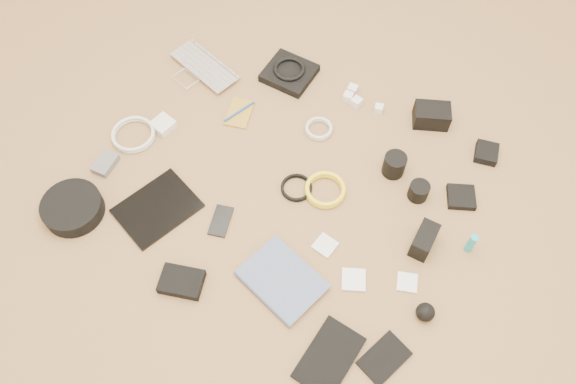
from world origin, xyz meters
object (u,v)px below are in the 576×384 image
at_px(phone, 221,221).
at_px(paperback, 261,300).
at_px(laptop, 196,73).
at_px(tablet, 157,208).
at_px(dslr_camera, 432,115).
at_px(headphone_case, 73,208).

distance_m(phone, paperback, 0.31).
xyz_separation_m(laptop, paperback, (0.64, -0.71, 0.00)).
bearing_deg(laptop, tablet, -52.63).
distance_m(dslr_camera, paperback, 0.91).
relative_size(dslr_camera, headphone_case, 0.64).
relative_size(laptop, dslr_camera, 2.29).
height_order(laptop, tablet, laptop).
bearing_deg(headphone_case, tablet, 27.57).
relative_size(dslr_camera, phone, 1.12).
bearing_deg(paperback, dslr_camera, 3.89).
bearing_deg(paperback, laptop, 61.58).
distance_m(tablet, paperback, 0.48).
height_order(tablet, paperback, paperback).
distance_m(dslr_camera, headphone_case, 1.28).
height_order(dslr_camera, phone, dslr_camera).
xyz_separation_m(dslr_camera, headphone_case, (-0.95, -0.86, -0.01)).
relative_size(tablet, paperback, 1.04).
distance_m(laptop, phone, 0.65).
bearing_deg(phone, paperback, -50.31).
bearing_deg(phone, tablet, -179.54).
bearing_deg(headphone_case, phone, 21.00).
distance_m(dslr_camera, phone, 0.85).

